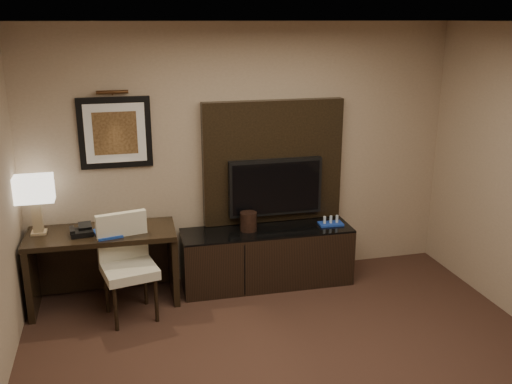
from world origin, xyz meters
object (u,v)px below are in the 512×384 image
object	(u,v)px
tv	(275,187)
desk	(104,267)
desk_chair	(129,269)
minibar_tray	(331,221)
credenza	(267,257)
ice_bucket	(248,221)
table_lamp	(36,202)
desk_phone	(82,230)

from	to	relation	value
tv	desk	bearing A→B (deg)	-173.97
desk_chair	minibar_tray	distance (m)	2.16
credenza	tv	bearing A→B (deg)	53.12
desk_chair	minibar_tray	size ratio (longest dim) A/B	3.87
ice_bucket	minibar_tray	distance (m)	0.89
credenza	desk_chair	distance (m)	1.49
tv	desk_chair	world-z (taller)	tv
table_lamp	desk_phone	bearing A→B (deg)	-19.80
desk	desk_phone	distance (m)	0.46
minibar_tray	credenza	bearing A→B (deg)	178.26
credenza	tv	xyz separation A→B (m)	(0.14, 0.17, 0.71)
table_lamp	credenza	bearing A→B (deg)	-2.13
desk_chair	ice_bucket	world-z (taller)	desk_chair
tv	table_lamp	bearing A→B (deg)	-177.84
tv	minibar_tray	xyz separation A→B (m)	(0.56, -0.19, -0.36)
tv	desk_chair	xyz separation A→B (m)	(-1.56, -0.55, -0.53)
minibar_tray	desk_phone	bearing A→B (deg)	-179.11
table_lamp	desk_phone	world-z (taller)	table_lamp
desk	minibar_tray	distance (m)	2.38
tv	minibar_tray	distance (m)	0.69
credenza	table_lamp	bearing A→B (deg)	178.99
table_lamp	minibar_tray	size ratio (longest dim) A/B	2.44
desk_chair	ice_bucket	bearing A→B (deg)	6.32
desk	minibar_tray	world-z (taller)	desk
credenza	desk	bearing A→B (deg)	-178.29
credenza	minibar_tray	distance (m)	0.78
desk_chair	desk_phone	world-z (taller)	desk_chair
desk	desk_chair	bearing A→B (deg)	-54.71
desk	credenza	size ratio (longest dim) A/B	0.79
credenza	ice_bucket	size ratio (longest dim) A/B	9.12
desk	table_lamp	xyz separation A→B (m)	(-0.57, 0.10, 0.69)
desk_chair	tv	bearing A→B (deg)	7.55
tv	minibar_tray	bearing A→B (deg)	-19.05
credenza	table_lamp	distance (m)	2.36
desk_chair	minibar_tray	xyz separation A→B (m)	(2.13, 0.35, 0.17)
ice_bucket	tv	bearing A→B (deg)	23.80
desk_chair	desk_phone	size ratio (longest dim) A/B	4.83
desk	minibar_tray	bearing A→B (deg)	1.73
desk_chair	table_lamp	bearing A→B (deg)	138.73
tv	desk_chair	size ratio (longest dim) A/B	1.02
minibar_tray	ice_bucket	bearing A→B (deg)	176.81
desk	tv	xyz separation A→B (m)	(1.80, 0.19, 0.64)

